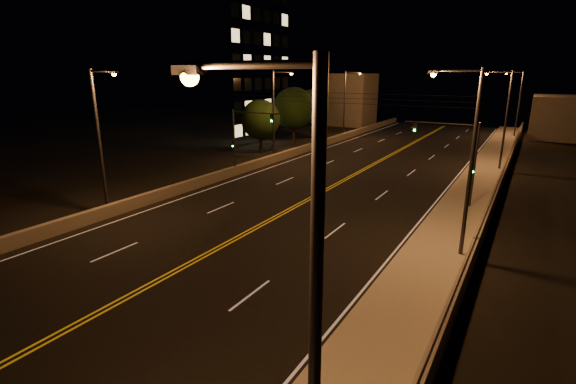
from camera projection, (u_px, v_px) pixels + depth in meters
The scene contains 23 objects.
road at pixel (278, 216), 28.32m from camera, with size 18.00×120.00×0.02m, color black.
sidewalk at pixel (443, 246), 23.01m from camera, with size 3.60×120.00×0.30m, color #A19886.
curb at pixel (409, 241), 23.94m from camera, with size 0.14×120.00×0.15m, color #A19886.
parapet_wall at pixel (477, 241), 22.03m from camera, with size 0.30×120.00×1.00m, color gray.
jersey_barrier at pixel (173, 190), 32.96m from camera, with size 0.45×120.00×0.86m, color gray.
distant_building_right at pixel (554, 117), 62.08m from camera, with size 6.00×10.00×6.17m, color gray.
distant_building_left at pixel (350, 99), 77.29m from camera, with size 8.00×8.00×9.30m, color gray.
parapet_rail at pixel (479, 232), 21.88m from camera, with size 0.06×0.06×120.00m, color black.
lane_markings at pixel (277, 216), 28.25m from camera, with size 17.32×116.00×0.00m.
streetlight_0 at pixel (300, 333), 6.39m from camera, with size 2.55×0.28×9.63m.
streetlight_1 at pixel (467, 154), 20.43m from camera, with size 2.55×0.28×9.63m.
streetlight_2 at pixel (504, 115), 39.82m from camera, with size 2.55×0.28×9.63m.
streetlight_3 at pixel (517, 100), 61.23m from camera, with size 2.55×0.28×9.63m.
streetlight_4 at pixel (101, 135), 26.99m from camera, with size 2.55×0.28×9.63m.
streetlight_5 at pixel (276, 110), 44.62m from camera, with size 2.55×0.28×9.63m.
streetlight_6 at pixel (346, 100), 60.65m from camera, with size 2.55×0.28×9.63m.
traffic_signal_right at pixel (460, 154), 29.08m from camera, with size 5.11×0.31×6.18m.
traffic_signal_left at pixel (242, 135), 38.26m from camera, with size 5.11×0.31×6.18m.
overhead_wires at pixel (338, 98), 34.16m from camera, with size 22.00×0.03×0.83m.
building_tower at pixel (197, 52), 63.15m from camera, with size 24.00×15.00×25.97m.
tree_0 at pixel (260, 119), 49.77m from camera, with size 4.72×4.72×6.40m.
tree_1 at pixel (294, 109), 55.85m from camera, with size 5.61×5.61×7.61m.
tree_2 at pixel (312, 108), 62.01m from camera, with size 5.19×5.19×7.03m.
Camera 1 is at (14.19, -2.71, 9.37)m, focal length 26.00 mm.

